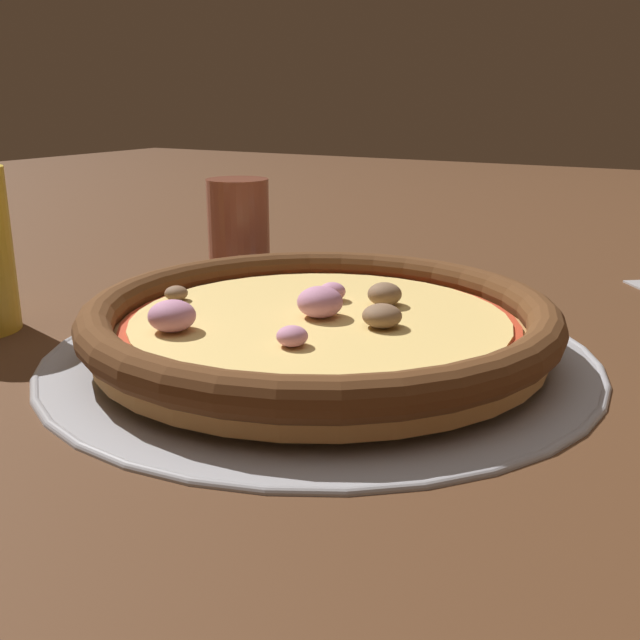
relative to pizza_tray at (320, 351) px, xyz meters
The scene contains 4 objects.
ground_plane 0.00m from the pizza_tray, ahead, with size 3.00×3.00×0.00m, color #4C2D19.
pizza_tray is the anchor object (origin of this frame).
pizza 0.02m from the pizza_tray, 129.56° to the right, with size 0.32×0.32×0.04m.
drinking_cup 0.26m from the pizza_tray, 138.42° to the left, with size 0.06×0.06×0.09m.
Camera 1 is at (0.24, -0.42, 0.17)m, focal length 42.00 mm.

